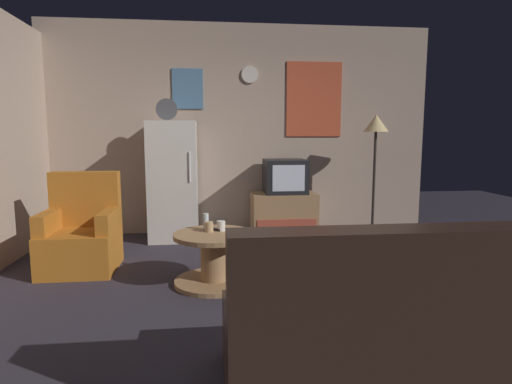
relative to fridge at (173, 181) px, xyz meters
name	(u,v)px	position (x,y,z in m)	size (l,w,h in m)	color
ground_plane	(263,295)	(0.89, -2.04, -0.75)	(12.00, 12.00, 0.00)	#2D2833
wall_with_art	(241,130)	(0.89, 0.41, 0.65)	(5.20, 0.12, 2.79)	tan
fridge	(173,181)	(0.00, 0.00, 0.00)	(0.60, 0.62, 1.77)	silver
tv_stand	(283,214)	(1.43, 0.03, -0.47)	(0.84, 0.53, 0.57)	#9E754C
crt_tv	(285,176)	(1.45, 0.03, 0.04)	(0.54, 0.51, 0.44)	black
standing_lamp	(376,133)	(2.60, -0.12, 0.60)	(0.32, 0.32, 1.59)	#332D28
coffee_table	(214,258)	(0.48, -1.73, -0.52)	(0.72, 0.72, 0.47)	#9E754C
wine_glass	(206,222)	(0.42, -1.58, -0.21)	(0.05, 0.05, 0.15)	silver
mug_ceramic_white	(221,226)	(0.55, -1.65, -0.24)	(0.08, 0.08, 0.09)	silver
mug_ceramic_tan	(209,227)	(0.44, -1.67, -0.24)	(0.08, 0.08, 0.09)	tan
remote_control	(214,229)	(0.49, -1.63, -0.28)	(0.15, 0.04, 0.02)	black
armchair	(82,236)	(-0.82, -1.15, -0.42)	(0.68, 0.68, 0.96)	#B2661E
couch	(388,332)	(1.37, -3.43, -0.44)	(1.70, 0.80, 0.92)	black
book_stack	(331,234)	(2.05, -0.10, -0.72)	(0.21, 0.17, 0.06)	#A64668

